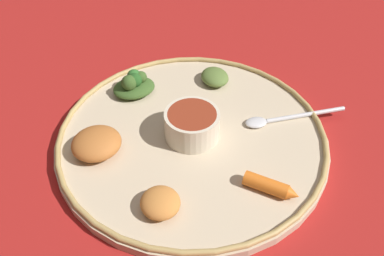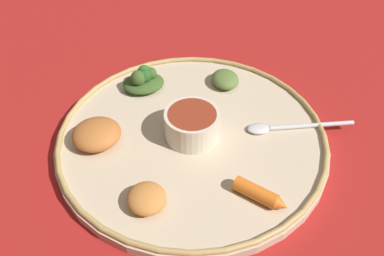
# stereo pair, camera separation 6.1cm
# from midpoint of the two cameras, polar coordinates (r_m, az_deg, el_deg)

# --- Properties ---
(ground_plane) EXTENTS (2.40, 2.40, 0.00)m
(ground_plane) POSITION_cam_midpoint_polar(r_m,az_deg,el_deg) (0.63, 2.77, -2.06)
(ground_plane) COLOR maroon
(platter) EXTENTS (0.40, 0.40, 0.01)m
(platter) POSITION_cam_midpoint_polar(r_m,az_deg,el_deg) (0.62, 2.79, -1.60)
(platter) COLOR #C6B293
(platter) RESTS_ON ground_plane
(platter_rim) EXTENTS (0.40, 0.40, 0.01)m
(platter_rim) POSITION_cam_midpoint_polar(r_m,az_deg,el_deg) (0.61, 2.82, -0.94)
(platter_rim) COLOR tan
(platter_rim) RESTS_ON platter
(center_bowl) EXTENTS (0.08, 0.08, 0.04)m
(center_bowl) POSITION_cam_midpoint_polar(r_m,az_deg,el_deg) (0.60, 2.89, 0.43)
(center_bowl) COLOR beige
(center_bowl) RESTS_ON platter
(spoon) EXTENTS (0.17, 0.03, 0.01)m
(spoon) POSITION_cam_midpoint_polar(r_m,az_deg,el_deg) (0.65, 15.18, -0.02)
(spoon) COLOR silver
(spoon) RESTS_ON platter
(greens_pile) EXTENTS (0.08, 0.07, 0.04)m
(greens_pile) POSITION_cam_midpoint_polar(r_m,az_deg,el_deg) (0.69, -4.21, 6.51)
(greens_pile) COLOR #385623
(greens_pile) RESTS_ON platter
(carrot_near_spoon) EXTENTS (0.07, 0.06, 0.02)m
(carrot_near_spoon) POSITION_cam_midpoint_polar(r_m,az_deg,el_deg) (0.54, 12.57, -9.14)
(carrot_near_spoon) COLOR orange
(carrot_near_spoon) RESTS_ON platter
(mound_chickpea) EXTENTS (0.09, 0.09, 0.03)m
(mound_chickpea) POSITION_cam_midpoint_polar(r_m,az_deg,el_deg) (0.61, -10.29, -0.95)
(mound_chickpea) COLOR #B2662D
(mound_chickpea) RESTS_ON platter
(mound_squash) EXTENTS (0.07, 0.07, 0.03)m
(mound_squash) POSITION_cam_midpoint_polar(r_m,az_deg,el_deg) (0.53, -3.00, -9.86)
(mound_squash) COLOR #C67A38
(mound_squash) RESTS_ON platter
(mound_collards) EXTENTS (0.06, 0.06, 0.02)m
(mound_collards) POSITION_cam_midpoint_polar(r_m,az_deg,el_deg) (0.71, 7.09, 6.59)
(mound_collards) COLOR #567033
(mound_collards) RESTS_ON platter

